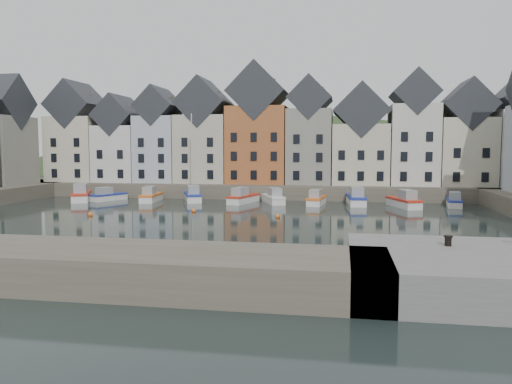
# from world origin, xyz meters

# --- Properties ---
(ground) EXTENTS (260.00, 260.00, 0.00)m
(ground) POSITION_xyz_m (0.00, 0.00, 0.00)
(ground) COLOR black
(ground) RESTS_ON ground
(far_quay) EXTENTS (90.00, 16.00, 2.00)m
(far_quay) POSITION_xyz_m (0.00, 30.00, 1.00)
(far_quay) COLOR #504B3D
(far_quay) RESTS_ON ground
(hillside) EXTENTS (153.60, 70.40, 64.00)m
(hillside) POSITION_xyz_m (0.02, 56.00, -17.96)
(hillside) COLOR #25381C
(hillside) RESTS_ON ground
(far_terrace) EXTENTS (72.37, 8.16, 17.78)m
(far_terrace) POSITION_xyz_m (3.21, 28.00, 8.88)
(far_terrace) COLOR beige
(far_terrace) RESTS_ON far_quay
(mooring_buoys) EXTENTS (20.50, 5.50, 0.50)m
(mooring_buoys) POSITION_xyz_m (-4.00, 5.33, 0.15)
(mooring_buoys) COLOR orange
(mooring_buoys) RESTS_ON ground
(boat_a) EXTENTS (4.84, 7.27, 2.69)m
(boat_a) POSITION_xyz_m (-22.64, 16.68, 0.80)
(boat_a) COLOR silver
(boat_a) RESTS_ON ground
(boat_b) EXTENTS (3.75, 5.60, 2.07)m
(boat_b) POSITION_xyz_m (-19.36, 17.89, 0.62)
(boat_b) COLOR silver
(boat_b) RESTS_ON ground
(boat_c) EXTENTS (2.55, 6.21, 2.32)m
(boat_c) POSITION_xyz_m (-12.99, 17.70, 0.69)
(boat_c) COLOR silver
(boat_c) RESTS_ON ground
(boat_d) EXTENTS (4.18, 6.64, 12.15)m
(boat_d) POSITION_xyz_m (-7.50, 19.00, 0.79)
(boat_d) COLOR silver
(boat_d) RESTS_ON ground
(boat_e) EXTENTS (3.54, 6.43, 2.36)m
(boat_e) POSITION_xyz_m (-0.32, 17.91, 0.70)
(boat_e) COLOR silver
(boat_e) RESTS_ON ground
(boat_f) EXTENTS (3.99, 6.22, 2.29)m
(boat_f) POSITION_xyz_m (3.69, 18.43, 0.68)
(boat_f) COLOR silver
(boat_f) RESTS_ON ground
(boat_g) EXTENTS (2.40, 5.92, 2.21)m
(boat_g) POSITION_xyz_m (9.33, 17.72, 0.66)
(boat_g) COLOR silver
(boat_g) RESTS_ON ground
(boat_h) EXTENTS (2.58, 6.78, 2.55)m
(boat_h) POSITION_xyz_m (14.36, 18.51, 0.76)
(boat_h) COLOR silver
(boat_h) RESTS_ON ground
(boat_i) EXTENTS (3.91, 6.67, 2.45)m
(boat_i) POSITION_xyz_m (20.09, 16.55, 0.73)
(boat_i) COLOR silver
(boat_i) RESTS_ON ground
(boat_j) EXTENTS (2.46, 5.60, 2.08)m
(boat_j) POSITION_xyz_m (26.31, 18.48, 0.62)
(boat_j) COLOR silver
(boat_j) RESTS_ON ground
(mooring_bollard) EXTENTS (0.48, 0.48, 0.56)m
(mooring_bollard) POSITION_xyz_m (18.28, -18.18, 2.31)
(mooring_bollard) COLOR black
(mooring_bollard) RESTS_ON near_quay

